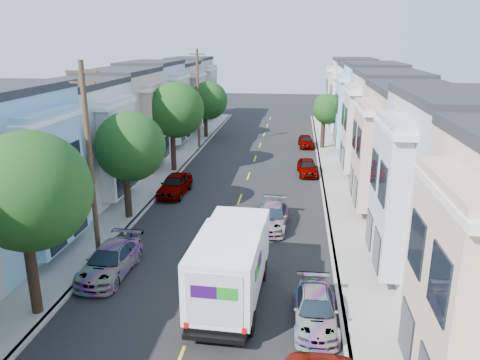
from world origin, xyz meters
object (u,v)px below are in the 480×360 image
Objects in this scene: tree_c at (129,147)px; lead_sedan at (272,217)px; tree_b at (28,191)px; parked_right_d at (306,141)px; parked_right_b at (315,310)px; tree_e at (208,101)px; tree_far_r at (327,110)px; parked_left_c at (110,261)px; utility_pole_near at (90,163)px; utility_pole_far at (198,99)px; parked_left_d at (175,185)px; tree_d at (175,110)px; fedex_truck at (231,262)px; parked_right_c at (307,167)px.

tree_c is 1.55× the size of lead_sedan.
lead_sedan is at bearing 50.28° from tree_b.
parked_right_b is at bearing -94.21° from parked_right_d.
parked_right_d is (2.30, 22.57, -0.04)m from lead_sedan.
tree_e is 1.13× the size of tree_far_r.
parked_left_c is at bearing -112.57° from parked_right_d.
tree_c reaches higher than parked_right_d.
utility_pole_far is at bearing 90.00° from utility_pole_near.
utility_pole_far is at bearing -175.46° from parked_right_d.
parked_left_c reaches higher than parked_right_d.
tree_e is 1.38× the size of parked_left_d.
tree_d is 1.64× the size of parked_left_d.
lead_sedan is at bearing -66.89° from utility_pole_far.
lead_sedan is 22.69m from parked_right_d.
tree_b is 2.00× the size of parked_right_d.
utility_pole_near is 11.22m from lead_sedan.
tree_c reaches higher than parked_right_b.
parked_right_b is (3.63, -1.32, -1.23)m from fedex_truck.
lead_sedan is (8.90, -20.84, -4.48)m from utility_pole_far.
tree_b reaches higher than tree_d.
parked_left_c is at bearing -112.17° from tree_far_r.
utility_pole_near is at bearing 155.72° from parked_right_b.
utility_pole_near reaches higher than parked_left_d.
parked_left_d is at bearing 115.86° from fedex_truck.
utility_pole_far reaches higher than tree_b.
parked_left_c is 10.24m from parked_right_b.
parked_right_b is at bearing -54.59° from parked_left_d.
parked_left_d is at bearing -151.15° from parked_right_c.
tree_c is at bearing -90.00° from tree_d.
tree_b is at bearing -162.52° from fedex_truck.
tree_d is 0.77× the size of utility_pole_near.
tree_far_r is 0.57× the size of utility_pole_near.
tree_d is 16.71m from utility_pole_near.
lead_sedan is 10.23m from parked_left_c.
utility_pole_near reaches higher than tree_b.
tree_far_r reaches higher than parked_left_d.
parked_left_d is at bearing 92.12° from parked_left_c.
utility_pole_far is (0.00, 9.29, -0.20)m from tree_d.
tree_d reaches higher than lead_sedan.
utility_pole_near reaches higher than fedex_truck.
parked_right_d is (9.80, 29.54, -0.08)m from parked_left_c.
fedex_truck is at bearing -49.64° from tree_c.
tree_d is 1.89× the size of parked_right_c.
tree_c is at bearing -120.91° from parked_right_d.
tree_d is 0.77× the size of utility_pole_far.
lead_sedan is (8.90, -11.55, -4.68)m from tree_d.
tree_e is 1.46× the size of lead_sedan.
fedex_truck is at bearing -100.85° from parked_right_d.
fedex_truck is 6.49m from parked_left_c.
parked_left_c is (1.40, 3.74, -4.74)m from tree_b.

